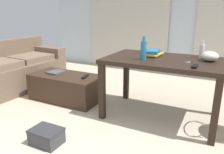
# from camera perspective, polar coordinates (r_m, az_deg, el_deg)

# --- Properties ---
(ground_plane) EXTENTS (8.63, 8.63, 0.00)m
(ground_plane) POSITION_cam_1_polar(r_m,az_deg,el_deg) (3.00, 8.92, -9.38)
(ground_plane) COLOR beige
(wall_back) EXTENTS (6.30, 0.10, 2.48)m
(wall_back) POSITION_cam_1_polar(r_m,az_deg,el_deg) (4.85, 18.12, 15.09)
(wall_back) COLOR silver
(wall_back) RESTS_ON ground
(curtains) EXTENTS (4.30, 0.03, 2.06)m
(curtains) POSITION_cam_1_polar(r_m,az_deg,el_deg) (4.77, 17.72, 12.61)
(curtains) COLOR beige
(curtains) RESTS_ON ground
(couch) EXTENTS (0.95, 1.78, 0.82)m
(couch) POSITION_cam_1_polar(r_m,az_deg,el_deg) (4.19, -24.44, 1.62)
(couch) COLOR brown
(couch) RESTS_ON ground
(coffee_table) EXTENTS (1.07, 0.53, 0.39)m
(coffee_table) POSITION_cam_1_polar(r_m,az_deg,el_deg) (3.43, -11.87, -2.59)
(coffee_table) COLOR #382619
(coffee_table) RESTS_ON ground
(craft_table) EXTENTS (1.38, 0.86, 0.76)m
(craft_table) POSITION_cam_1_polar(r_m,az_deg,el_deg) (2.74, 13.05, 2.67)
(craft_table) COLOR black
(craft_table) RESTS_ON ground
(bottle_near) EXTENTS (0.07, 0.07, 0.27)m
(bottle_near) POSITION_cam_1_polar(r_m,az_deg,el_deg) (2.59, 8.19, 6.96)
(bottle_near) COLOR teal
(bottle_near) RESTS_ON craft_table
(bottle_far) EXTENTS (0.06, 0.06, 0.21)m
(bottle_far) POSITION_cam_1_polar(r_m,az_deg,el_deg) (2.90, 22.31, 6.34)
(bottle_far) COLOR beige
(bottle_far) RESTS_ON craft_table
(bowl) EXTENTS (0.19, 0.19, 0.12)m
(bowl) POSITION_cam_1_polar(r_m,az_deg,el_deg) (2.74, 24.03, 4.96)
(bowl) COLOR beige
(bowl) RESTS_ON craft_table
(book_stack) EXTENTS (0.22, 0.32, 0.07)m
(book_stack) POSITION_cam_1_polar(r_m,az_deg,el_deg) (2.88, 10.53, 6.23)
(book_stack) COLOR silver
(book_stack) RESTS_ON craft_table
(tv_remote_on_table) EXTENTS (0.05, 0.15, 0.02)m
(tv_remote_on_table) POSITION_cam_1_polar(r_m,az_deg,el_deg) (2.39, 20.66, 2.63)
(tv_remote_on_table) COLOR black
(tv_remote_on_table) RESTS_ON craft_table
(scissors) EXTENTS (0.07, 0.10, 0.00)m
(scissors) POSITION_cam_1_polar(r_m,az_deg,el_deg) (2.63, 19.63, 3.76)
(scissors) COLOR #9EA0A5
(scissors) RESTS_ON craft_table
(tv_remote_primary) EXTENTS (0.08, 0.19, 0.02)m
(tv_remote_primary) POSITION_cam_1_polar(r_m,az_deg,el_deg) (3.19, -6.97, 0.08)
(tv_remote_primary) COLOR black
(tv_remote_primary) RESTS_ON coffee_table
(magazine) EXTENTS (0.23, 0.25, 0.03)m
(magazine) POSITION_cam_1_polar(r_m,az_deg,el_deg) (3.51, -14.34, 1.25)
(magazine) COLOR #4C4C51
(magazine) RESTS_ON coffee_table
(shoebox) EXTENTS (0.32, 0.24, 0.16)m
(shoebox) POSITION_cam_1_polar(r_m,az_deg,el_deg) (2.42, -16.62, -14.52)
(shoebox) COLOR #38383D
(shoebox) RESTS_ON ground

